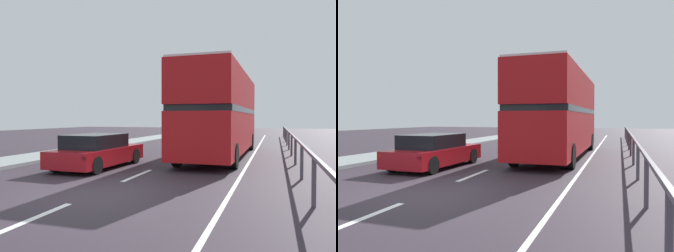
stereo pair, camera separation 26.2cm
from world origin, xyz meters
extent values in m
cube|color=#312932|center=(0.00, 0.00, -0.05)|extent=(73.13, 120.00, 0.10)
cube|color=silver|center=(0.00, -2.36, 0.00)|extent=(0.16, 2.45, 0.01)
cube|color=silver|center=(0.00, 2.85, 0.00)|extent=(0.16, 2.45, 0.01)
cube|color=silver|center=(0.00, 8.06, 0.00)|extent=(0.16, 2.45, 0.01)
cube|color=silver|center=(0.00, 13.27, 0.00)|extent=(0.16, 2.45, 0.01)
cube|color=silver|center=(0.00, 18.48, 0.00)|extent=(0.16, 2.45, 0.01)
cube|color=silver|center=(0.00, 23.69, 0.00)|extent=(0.16, 2.45, 0.01)
cube|color=silver|center=(0.00, 28.90, 0.00)|extent=(0.16, 2.45, 0.01)
cube|color=silver|center=(3.36, 9.00, 0.00)|extent=(0.12, 46.00, 0.01)
cube|color=#4D4552|center=(5.26, 9.00, 1.11)|extent=(0.08, 42.00, 0.08)
cylinder|color=#4D4552|center=(5.26, -3.25, 0.55)|extent=(0.10, 0.10, 1.11)
cylinder|color=#4D4552|center=(5.26, 0.25, 0.55)|extent=(0.10, 0.10, 1.11)
cylinder|color=#4D4552|center=(5.26, 3.75, 0.55)|extent=(0.10, 0.10, 1.11)
cylinder|color=#4D4552|center=(5.26, 7.25, 0.55)|extent=(0.10, 0.10, 1.11)
cylinder|color=#4D4552|center=(5.26, 10.75, 0.55)|extent=(0.10, 0.10, 1.11)
cylinder|color=#4D4552|center=(5.26, 14.25, 0.55)|extent=(0.10, 0.10, 1.11)
cylinder|color=#4D4552|center=(5.26, 17.75, 0.55)|extent=(0.10, 0.10, 1.11)
cylinder|color=#4D4552|center=(5.26, 21.25, 0.55)|extent=(0.10, 0.10, 1.11)
cylinder|color=#4D4552|center=(5.26, 24.75, 0.55)|extent=(0.10, 0.10, 1.11)
cylinder|color=#4D4552|center=(5.26, 28.25, 0.55)|extent=(0.10, 0.10, 1.11)
cube|color=#AB1115|center=(1.86, 9.26, 1.28)|extent=(2.59, 11.18, 1.86)
cube|color=black|center=(1.86, 9.26, 2.33)|extent=(2.60, 10.74, 0.24)
cube|color=#AB1115|center=(1.86, 9.26, 3.29)|extent=(2.59, 11.18, 1.68)
cube|color=silver|center=(1.86, 9.26, 4.18)|extent=(2.53, 10.96, 0.10)
cube|color=black|center=(1.92, 14.82, 1.37)|extent=(2.23, 0.06, 1.30)
cube|color=yellow|center=(1.92, 14.82, 3.71)|extent=(1.48, 0.05, 0.28)
cylinder|color=black|center=(0.76, 13.45, 0.50)|extent=(0.29, 1.00, 1.00)
cylinder|color=black|center=(3.04, 13.43, 0.50)|extent=(0.29, 1.00, 1.00)
cylinder|color=black|center=(0.68, 5.29, 0.50)|extent=(0.29, 1.00, 1.00)
cylinder|color=black|center=(2.96, 5.27, 0.50)|extent=(0.29, 1.00, 1.00)
cube|color=maroon|center=(-2.21, 4.09, 0.49)|extent=(2.00, 4.56, 0.62)
cube|color=black|center=(-2.21, 3.87, 1.06)|extent=(1.71, 2.53, 0.52)
cube|color=red|center=(-3.11, 1.91, 0.64)|extent=(0.16, 0.07, 0.12)
cube|color=red|center=(-1.46, 1.85, 0.64)|extent=(0.16, 0.07, 0.12)
cylinder|color=black|center=(-2.99, 5.67, 0.32)|extent=(0.22, 0.65, 0.64)
cylinder|color=black|center=(-1.31, 5.61, 0.32)|extent=(0.22, 0.65, 0.64)
cylinder|color=black|center=(-3.10, 2.58, 0.32)|extent=(0.22, 0.65, 0.64)
cylinder|color=black|center=(-1.42, 2.52, 0.32)|extent=(0.22, 0.65, 0.64)
cube|color=black|center=(-1.82, 22.70, 0.53)|extent=(1.76, 4.08, 0.70)
cube|color=black|center=(-1.82, 22.50, 1.16)|extent=(1.53, 2.25, 0.56)
cube|color=red|center=(-2.60, 20.72, 0.71)|extent=(0.16, 0.06, 0.12)
cube|color=red|center=(-1.10, 20.69, 0.71)|extent=(0.16, 0.06, 0.12)
cylinder|color=black|center=(-2.58, 24.04, 0.32)|extent=(0.21, 0.64, 0.64)
cylinder|color=black|center=(-1.03, 24.02, 0.32)|extent=(0.21, 0.64, 0.64)
cylinder|color=black|center=(-2.61, 21.39, 0.32)|extent=(0.21, 0.64, 0.64)
cylinder|color=black|center=(-1.07, 21.36, 0.32)|extent=(0.21, 0.64, 0.64)
camera|label=1|loc=(4.45, -7.63, 1.95)|focal=35.75mm
camera|label=2|loc=(4.70, -7.55, 1.95)|focal=35.75mm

